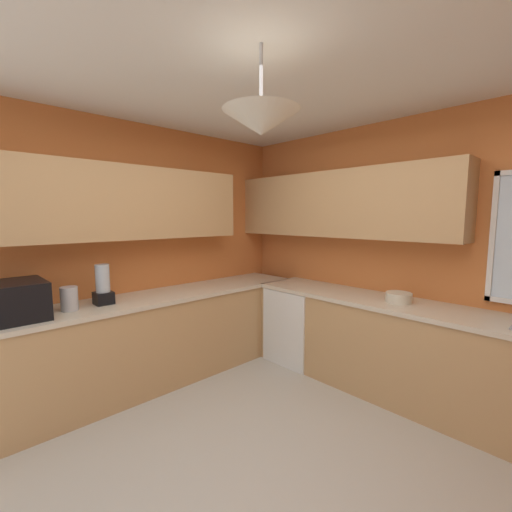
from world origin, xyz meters
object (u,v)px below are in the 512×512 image
(microwave, at_px, (18,300))
(dishwasher, at_px, (300,324))
(kettle, at_px, (69,299))
(bowl, at_px, (399,297))
(blender_appliance, at_px, (103,286))

(microwave, bearing_deg, dishwasher, 75.69)
(microwave, bearing_deg, kettle, 86.71)
(bowl, distance_m, blender_appliance, 2.68)
(blender_appliance, bearing_deg, bowl, 47.98)
(kettle, height_order, bowl, kettle)
(microwave, relative_size, kettle, 2.39)
(microwave, height_order, bowl, microwave)
(dishwasher, height_order, microwave, microwave)
(dishwasher, xyz_separation_m, kettle, (-0.64, -2.24, 0.57))
(kettle, distance_m, bowl, 2.88)
(kettle, xyz_separation_m, blender_appliance, (-0.02, 0.28, 0.06))
(bowl, bearing_deg, blender_appliance, -132.02)
(microwave, relative_size, bowl, 2.09)
(kettle, bearing_deg, microwave, -93.29)
(microwave, distance_m, kettle, 0.35)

